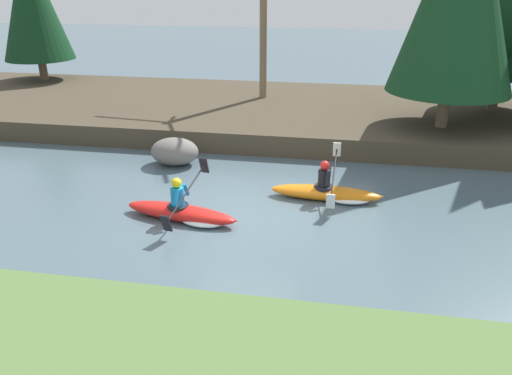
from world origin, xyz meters
TOP-DOWN VIEW (x-y plane):
  - ground_plane at (0.00, 0.00)m, footprint 90.00×90.00m
  - riverbank_far at (0.00, 8.25)m, footprint 44.00×8.28m
  - conifer_tree_far_left at (-11.65, 11.00)m, footprint 3.05×3.05m
  - bare_tree_upstream at (-1.04, 9.26)m, footprint 4.16×4.11m
  - kayaker_lead at (1.93, 1.27)m, footprint 2.78×2.07m
  - kayaker_middle at (-1.26, -0.44)m, footprint 2.80×2.07m
  - boulder_midstream at (-2.65, 3.00)m, footprint 1.40×1.10m

SIDE VIEW (x-z plane):
  - ground_plane at x=0.00m, z-range 0.00..0.00m
  - kayaker_lead at x=1.93m, z-range -0.40..0.80m
  - kayaker_middle at x=-1.26m, z-range -0.40..0.80m
  - riverbank_far at x=0.00m, z-range 0.00..0.67m
  - boulder_midstream at x=-2.65m, z-range 0.00..0.79m
  - conifer_tree_far_left at x=-11.65m, z-range 1.13..7.05m
  - bare_tree_upstream at x=-1.04m, z-range 0.45..8.05m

